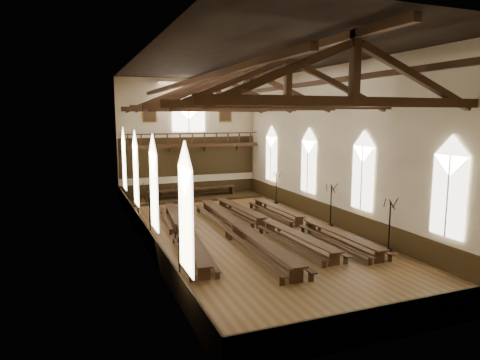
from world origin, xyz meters
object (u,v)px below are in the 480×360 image
(refectory_row_a, at_px, (183,230))
(high_table, at_px, (193,190))
(refectory_row_b, at_px, (240,228))
(candelabrum_left_far, at_px, (138,210))
(candelabrum_right_mid, at_px, (331,214))
(candelabrum_right_far, at_px, (276,194))
(candelabrum_left_mid, at_px, (150,227))
(refectory_row_d, at_px, (305,221))
(candelabrum_left_near, at_px, (180,270))
(refectory_row_c, at_px, (265,222))
(candelabrum_right_near, at_px, (389,235))
(dais, at_px, (193,198))

(refectory_row_a, relative_size, high_table, 1.80)
(refectory_row_a, relative_size, refectory_row_b, 0.92)
(candelabrum_left_far, distance_m, candelabrum_right_mid, 12.46)
(candelabrum_right_far, bearing_deg, refectory_row_b, -127.83)
(refectory_row_a, distance_m, candelabrum_left_mid, 1.85)
(refectory_row_d, xyz_separation_m, candelabrum_left_near, (-9.27, -5.91, 0.18))
(refectory_row_c, height_order, candelabrum_left_mid, candelabrum_left_mid)
(refectory_row_d, xyz_separation_m, candelabrum_left_mid, (-9.27, 1.04, 0.26))
(candelabrum_left_far, xyz_separation_m, candelabrum_right_near, (11.10, -11.00, 0.06))
(refectory_row_a, relative_size, candelabrum_left_near, 6.04)
(refectory_row_a, relative_size, candelabrum_right_near, 4.99)
(refectory_row_b, bearing_deg, candelabrum_left_far, 129.26)
(dais, bearing_deg, refectory_row_a, -107.95)
(refectory_row_a, height_order, refectory_row_c, refectory_row_c)
(refectory_row_a, xyz_separation_m, candelabrum_right_far, (9.29, 6.89, 0.29))
(refectory_row_c, bearing_deg, refectory_row_a, 177.36)
(refectory_row_d, relative_size, high_table, 1.83)
(candelabrum_left_mid, xyz_separation_m, candelabrum_left_far, (0.00, 4.63, 0.00))
(candelabrum_left_near, distance_m, candelabrum_left_mid, 6.95)
(refectory_row_a, height_order, candelabrum_left_near, candelabrum_left_near)
(refectory_row_d, height_order, dais, refectory_row_d)
(candelabrum_right_far, bearing_deg, candelabrum_left_near, -129.12)
(refectory_row_b, height_order, candelabrum_right_near, candelabrum_right_near)
(dais, distance_m, high_table, 0.70)
(high_table, bearing_deg, candelabrum_right_mid, -64.32)
(candelabrum_left_near, bearing_deg, refectory_row_c, 43.52)
(refectory_row_a, height_order, candelabrum_right_far, candelabrum_right_far)
(candelabrum_right_far, bearing_deg, refectory_row_d, -103.30)
(candelabrum_left_near, relative_size, candelabrum_left_far, 0.89)
(candelabrum_left_near, distance_m, candelabrum_left_far, 11.58)
(refectory_row_a, distance_m, refectory_row_d, 7.50)
(candelabrum_left_far, bearing_deg, refectory_row_a, -69.40)
(refectory_row_c, bearing_deg, dais, 97.45)
(refectory_row_d, relative_size, candelabrum_right_far, 5.44)
(refectory_row_c, xyz_separation_m, high_table, (-1.47, 11.27, 0.26))
(refectory_row_b, height_order, dais, refectory_row_b)
(candelabrum_left_mid, bearing_deg, candelabrum_left_far, 90.00)
(candelabrum_left_mid, distance_m, candelabrum_right_far, 12.97)
(candelabrum_left_mid, height_order, candelabrum_left_far, candelabrum_left_far)
(refectory_row_a, distance_m, candelabrum_right_far, 11.57)
(refectory_row_d, height_order, high_table, high_table)
(refectory_row_a, relative_size, candelabrum_right_mid, 5.07)
(dais, height_order, high_table, high_table)
(refectory_row_d, relative_size, candelabrum_left_far, 5.44)
(high_table, height_order, candelabrum_right_mid, candelabrum_right_mid)
(refectory_row_a, relative_size, candelabrum_left_mid, 5.39)
(refectory_row_b, bearing_deg, candelabrum_left_near, -130.90)
(refectory_row_b, relative_size, candelabrum_left_far, 5.82)
(candelabrum_left_near, height_order, candelabrum_left_far, candelabrum_left_far)
(refectory_row_b, distance_m, dais, 12.19)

